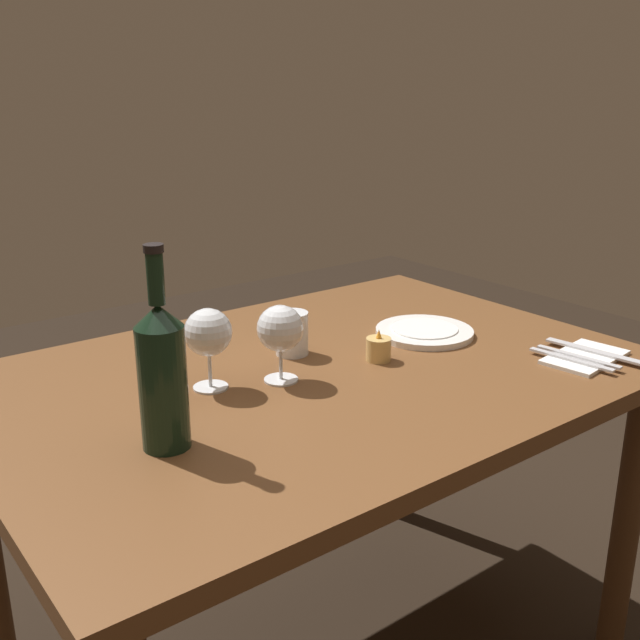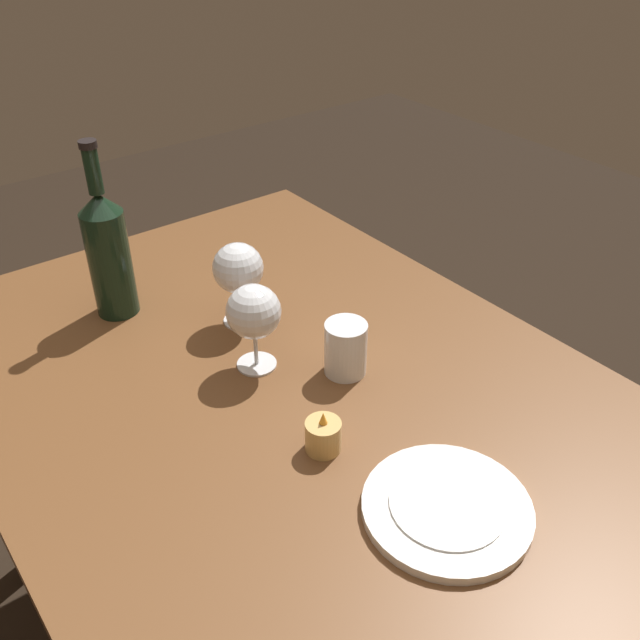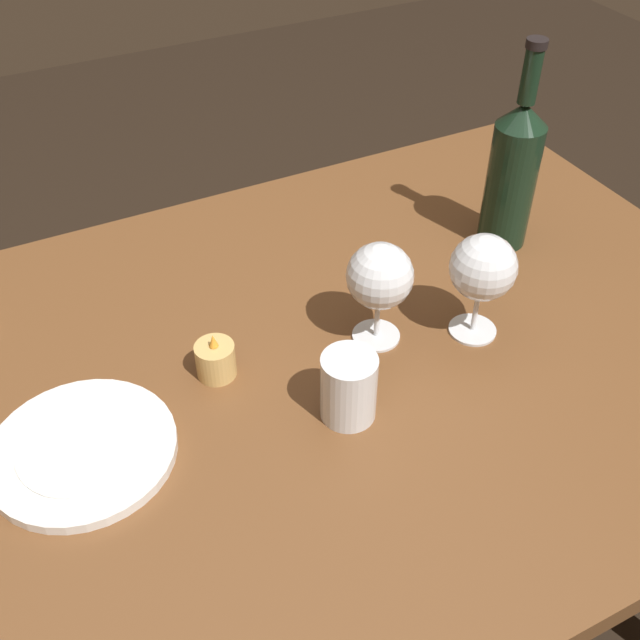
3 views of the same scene
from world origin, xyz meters
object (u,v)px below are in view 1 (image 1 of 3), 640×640
object	(u,v)px
fork_outer	(571,359)
table_knife	(594,351)
water_tumbler	(292,335)
dinner_plate	(424,332)
wine_glass_left	(280,330)
folded_napkin	(585,357)
wine_bottle	(162,373)
fork_inner	(578,357)
wine_glass_right	(208,334)
votive_candle	(378,350)

from	to	relation	value
fork_outer	table_knife	bearing A→B (deg)	0.00
water_tumbler	dinner_plate	bearing A→B (deg)	-15.07
wine_glass_left	folded_napkin	world-z (taller)	wine_glass_left
folded_napkin	wine_bottle	bearing A→B (deg)	168.43
dinner_plate	fork_inner	distance (m)	0.34
wine_glass_left	wine_glass_right	world-z (taller)	wine_glass_right
wine_glass_right	wine_glass_left	bearing A→B (deg)	-21.76
wine_bottle	table_knife	xyz separation A→B (m)	(0.89, -0.18, -0.11)
wine_glass_left	votive_candle	size ratio (longest dim) A/B	2.25
folded_napkin	table_knife	bearing A→B (deg)	0.00
fork_inner	table_knife	world-z (taller)	same
wine_glass_left	water_tumbler	bearing A→B (deg)	46.27
wine_glass_left	fork_outer	distance (m)	0.60
wine_glass_left	wine_bottle	size ratio (longest dim) A/B	0.46
wine_glass_right	votive_candle	size ratio (longest dim) A/B	2.32
fork_inner	wine_glass_left	bearing A→B (deg)	152.00
votive_candle	table_knife	bearing A→B (deg)	-34.29
table_knife	fork_outer	bearing A→B (deg)	180.00
wine_glass_left	folded_napkin	size ratio (longest dim) A/B	0.74
water_tumbler	fork_inner	size ratio (longest dim) A/B	0.51
folded_napkin	wine_glass_right	bearing A→B (deg)	153.97
wine_bottle	fork_inner	size ratio (longest dim) A/B	1.80
water_tumbler	dinner_plate	world-z (taller)	water_tumbler
dinner_plate	fork_outer	bearing A→B (deg)	-71.15
wine_glass_left	dinner_plate	size ratio (longest dim) A/B	0.68
water_tumbler	wine_bottle	bearing A→B (deg)	-151.23
wine_bottle	dinner_plate	size ratio (longest dim) A/B	1.47
fork_outer	table_knife	world-z (taller)	same
wine_glass_left	votive_candle	world-z (taller)	wine_glass_left
wine_bottle	water_tumbler	distance (m)	0.46
wine_bottle	fork_outer	size ratio (longest dim) A/B	1.80
dinner_plate	fork_outer	xyz separation A→B (m)	(0.11, -0.31, 0.00)
votive_candle	fork_outer	world-z (taller)	votive_candle
votive_candle	folded_napkin	world-z (taller)	votive_candle
wine_glass_left	votive_candle	bearing A→B (deg)	-8.24
wine_glass_right	water_tumbler	world-z (taller)	wine_glass_right
wine_glass_left	table_knife	distance (m)	0.67
wine_glass_left	wine_bottle	bearing A→B (deg)	-159.28
water_tumbler	table_knife	world-z (taller)	water_tumbler
folded_napkin	fork_inner	distance (m)	0.03
dinner_plate	fork_outer	distance (m)	0.33
wine_bottle	fork_inner	xyz separation A→B (m)	(0.84, -0.18, -0.11)
wine_bottle	water_tumbler	world-z (taller)	wine_bottle
water_tumbler	votive_candle	bearing A→B (deg)	-49.09
votive_candle	dinner_plate	world-z (taller)	votive_candle
votive_candle	folded_napkin	size ratio (longest dim) A/B	0.33
water_tumbler	votive_candle	size ratio (longest dim) A/B	1.37
fork_inner	wine_glass_right	bearing A→B (deg)	153.13
votive_candle	fork_inner	bearing A→B (deg)	-38.63
wine_glass_right	water_tumbler	size ratio (longest dim) A/B	1.70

